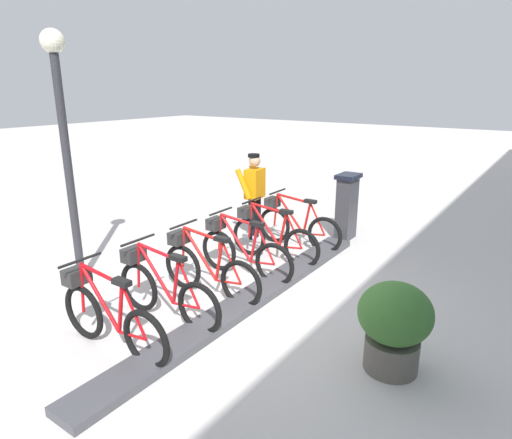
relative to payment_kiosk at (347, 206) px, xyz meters
name	(u,v)px	position (x,y,z in m)	size (l,w,h in m)	color
ground_plane	(251,302)	(-0.05, 3.24, -0.67)	(60.00, 60.00, 0.00)	beige
dock_rail_base	(251,298)	(-0.05, 3.24, -0.62)	(0.44, 5.74, 0.10)	#47474C
payment_kiosk	(347,206)	(0.00, 0.00, 0.00)	(0.36, 0.52, 1.28)	#38383D
bike_docked_0	(295,224)	(0.57, 0.97, -0.24)	(1.72, 0.54, 1.02)	black
bike_docked_1	(271,236)	(0.57, 1.79, -0.24)	(1.72, 0.54, 1.02)	black
bike_docked_2	(242,251)	(0.57, 2.62, -0.24)	(1.72, 0.54, 1.02)	black
bike_docked_3	(206,268)	(0.57, 3.44, -0.24)	(1.72, 0.54, 1.02)	black
bike_docked_4	(163,289)	(0.57, 4.27, -0.24)	(1.72, 0.54, 1.02)	black
bike_docked_5	(108,315)	(0.57, 5.09, -0.24)	(1.72, 0.54, 1.02)	black
worker_near_rack	(254,193)	(1.46, 1.02, 0.24)	(0.49, 0.66, 1.66)	white
lamp_post	(62,122)	(2.53, 4.14, 1.72)	(0.32, 0.32, 3.60)	#2D2D33
planter_bush	(394,323)	(-2.14, 3.62, -0.12)	(0.76, 0.76, 0.97)	#59544C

